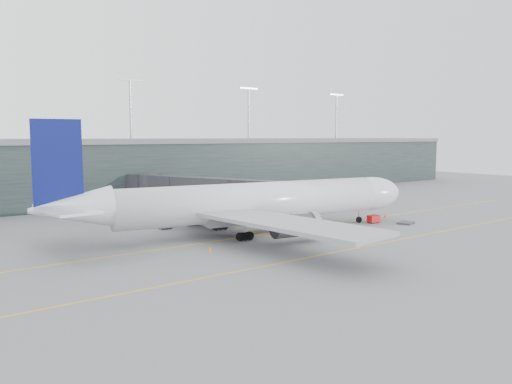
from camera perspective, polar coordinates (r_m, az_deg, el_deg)
ground at (r=81.31m, az=-3.86°, el=-4.82°), size 320.00×320.00×0.00m
taxiline_a at (r=78.04m, az=-2.25°, el=-5.28°), size 160.00×0.25×0.02m
taxiline_b at (r=65.79m, az=5.73°, el=-7.50°), size 160.00×0.25×0.02m
taxiline_lead_main at (r=100.75m, az=-7.65°, el=-2.69°), size 0.25×60.00×0.02m
terminal at (r=132.55m, az=-17.65°, el=2.54°), size 240.00×36.00×29.00m
main_aircraft at (r=81.06m, az=-0.54°, el=-1.20°), size 64.37×59.82×18.09m
jet_bridge at (r=107.98m, az=-5.60°, el=0.91°), size 23.47×45.71×7.42m
gse_cart at (r=93.73m, az=13.28°, el=-2.99°), size 2.21×1.51×1.44m
baggage_dolly at (r=94.61m, az=16.76°, el=-3.38°), size 3.64×3.24×0.30m
uld_a at (r=86.72m, az=-10.35°, el=-3.57°), size 2.06×1.68×1.81m
uld_b at (r=89.80m, az=-10.00°, el=-3.29°), size 1.79×1.44×1.61m
uld_c at (r=89.49m, az=-7.37°, el=-3.18°), size 2.35×2.02×1.89m
cone_nose at (r=100.78m, az=14.54°, el=-2.63°), size 0.45×0.45×0.72m
cone_wing_stbd at (r=73.69m, az=12.11°, el=-5.81°), size 0.49×0.49×0.78m
cone_wing_port at (r=96.07m, az=-2.88°, el=-2.85°), size 0.50×0.50×0.79m
cone_tail at (r=69.28m, az=-5.30°, el=-6.47°), size 0.48×0.48×0.77m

